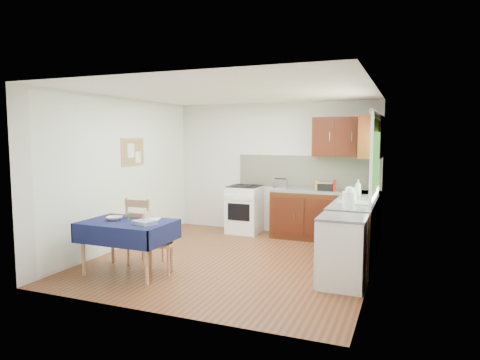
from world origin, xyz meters
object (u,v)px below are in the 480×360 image
at_px(toaster, 280,184).
at_px(sandwich_press, 326,186).
at_px(chair_far, 143,229).
at_px(chair_near, 156,240).
at_px(dining_table, 128,229).
at_px(dish_rack, 353,202).
at_px(kettle, 349,198).

bearing_deg(toaster, sandwich_press, 10.79).
relative_size(chair_far, chair_near, 1.17).
relative_size(dining_table, toaster, 4.84).
xyz_separation_m(dining_table, dish_rack, (2.78, 1.54, 0.31)).
distance_m(dining_table, dish_rack, 3.19).
distance_m(chair_near, sandwich_press, 3.30).
height_order(chair_near, kettle, kettle).
distance_m(toaster, dish_rack, 2.01).
bearing_deg(chair_near, dish_rack, -80.71).
relative_size(chair_near, kettle, 2.96).
height_order(dining_table, sandwich_press, sandwich_press).
height_order(chair_near, dish_rack, dish_rack).
relative_size(dining_table, kettle, 4.16).
height_order(dining_table, dish_rack, dish_rack).
distance_m(toaster, kettle, 2.26).
distance_m(sandwich_press, dish_rack, 1.49).
relative_size(chair_far, kettle, 3.47).
relative_size(dish_rack, kettle, 1.60).
bearing_deg(kettle, chair_far, -164.31).
distance_m(chair_far, sandwich_press, 3.32).
bearing_deg(chair_near, kettle, -87.38).
bearing_deg(dining_table, sandwich_press, 56.49).
xyz_separation_m(dining_table, chair_far, (-0.02, 0.39, -0.09)).
bearing_deg(kettle, chair_near, -157.44).
relative_size(dining_table, chair_far, 1.20).
bearing_deg(sandwich_press, chair_far, -132.25).
bearing_deg(sandwich_press, chair_near, -124.91).
relative_size(chair_near, sandwich_press, 3.17).
xyz_separation_m(dining_table, toaster, (1.29, 2.89, 0.37)).
bearing_deg(toaster, dish_rack, -30.82).
relative_size(dining_table, sandwich_press, 4.46).
bearing_deg(sandwich_press, dish_rack, -65.72).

